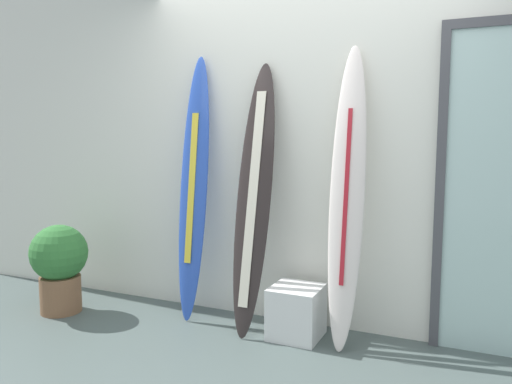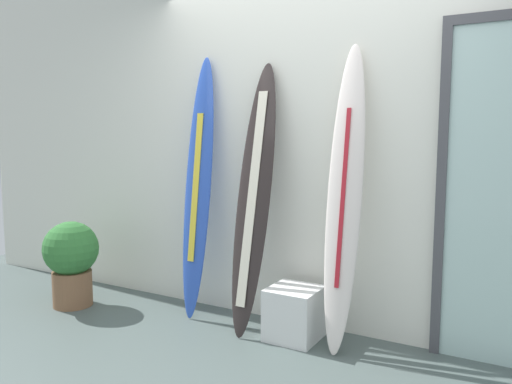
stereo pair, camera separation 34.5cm
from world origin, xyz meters
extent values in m
cube|color=white|center=(0.00, 1.30, 1.40)|extent=(7.20, 0.20, 2.80)
ellipsoid|color=blue|center=(-0.84, 1.00, 1.01)|extent=(0.25, 0.37, 2.02)
cube|color=yellow|center=(-0.84, 0.97, 1.02)|extent=(0.06, 0.18, 1.13)
ellipsoid|color=#2A2322|center=(-0.30, 0.94, 0.97)|extent=(0.27, 0.49, 1.94)
cube|color=beige|center=(-0.30, 0.91, 0.98)|extent=(0.07, 0.35, 1.51)
ellipsoid|color=silver|center=(0.36, 0.97, 1.01)|extent=(0.26, 0.44, 2.02)
cube|color=#A81C27|center=(0.36, 0.93, 1.02)|extent=(0.04, 0.22, 1.15)
cone|color=black|center=(0.36, 0.86, 0.18)|extent=(0.07, 0.09, 0.11)
cube|color=silver|center=(0.03, 0.92, 0.18)|extent=(0.35, 0.35, 0.36)
cube|color=#47474C|center=(0.93, 1.18, 1.04)|extent=(0.06, 0.06, 2.08)
cylinder|color=brown|center=(-1.87, 0.63, 0.15)|extent=(0.32, 0.32, 0.29)
sphere|color=#337535|center=(-1.87, 0.63, 0.48)|extent=(0.45, 0.45, 0.45)
camera|label=1|loc=(1.17, -2.32, 1.43)|focal=35.49mm
camera|label=2|loc=(1.47, -2.17, 1.43)|focal=35.49mm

